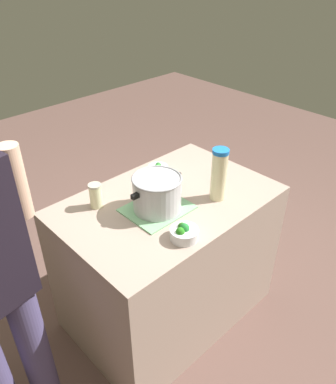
{
  "coord_description": "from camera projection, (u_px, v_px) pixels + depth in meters",
  "views": [
    {
      "loc": [
        1.21,
        1.27,
        2.09
      ],
      "look_at": [
        0.0,
        0.0,
        0.95
      ],
      "focal_mm": 35.87,
      "sensor_mm": 36.0,
      "label": 1
    }
  ],
  "objects": [
    {
      "name": "lemonade_pitcher",
      "position": [
        219.0,
        174.0,
        2.05
      ],
      "size": [
        0.09,
        0.09,
        0.3
      ],
      "color": "beige",
      "rests_on": "counter_slab"
    },
    {
      "name": "dish_cloth",
      "position": [
        157.0,
        209.0,
        2.04
      ],
      "size": [
        0.34,
        0.28,
        0.01
      ],
      "primitive_type": "cube",
      "color": "#7EB785",
      "rests_on": "counter_slab"
    },
    {
      "name": "ground_plane",
      "position": [
        168.0,
        308.0,
        2.61
      ],
      "size": [
        8.0,
        8.0,
        0.0
      ],
      "primitive_type": "plane",
      "color": "brown"
    },
    {
      "name": "mason_jar",
      "position": [
        96.0,
        196.0,
        2.03
      ],
      "size": [
        0.07,
        0.07,
        0.14
      ],
      "color": "beige",
      "rests_on": "counter_slab"
    },
    {
      "name": "broccoli_bowl_front",
      "position": [
        158.0,
        169.0,
        2.35
      ],
      "size": [
        0.12,
        0.12,
        0.07
      ],
      "color": "silver",
      "rests_on": "counter_slab"
    },
    {
      "name": "broccoli_bowl_center",
      "position": [
        184.0,
        233.0,
        1.83
      ],
      "size": [
        0.14,
        0.14,
        0.08
      ],
      "color": "silver",
      "rests_on": "counter_slab"
    },
    {
      "name": "counter_slab",
      "position": [
        168.0,
        259.0,
        2.37
      ],
      "size": [
        1.21,
        0.8,
        0.9
      ],
      "primitive_type": "cube",
      "color": "tan",
      "rests_on": "ground_plane"
    },
    {
      "name": "cooking_pot",
      "position": [
        157.0,
        193.0,
        1.99
      ],
      "size": [
        0.33,
        0.26,
        0.19
      ],
      "color": "#B7B7BC",
      "rests_on": "dish_cloth"
    }
  ]
}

